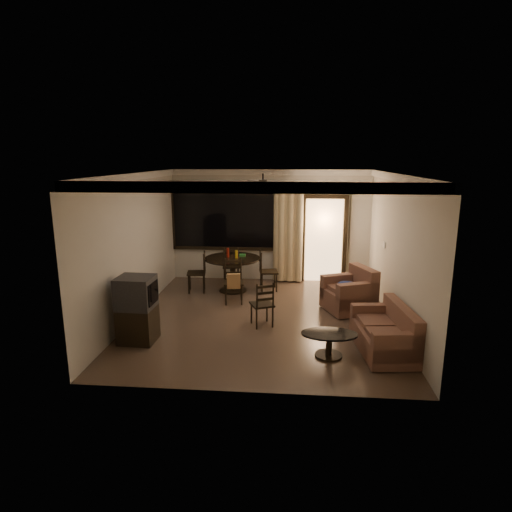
# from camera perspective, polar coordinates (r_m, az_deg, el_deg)

# --- Properties ---
(ground) EXTENTS (5.50, 5.50, 0.00)m
(ground) POSITION_cam_1_polar(r_m,az_deg,el_deg) (8.52, 0.86, -8.23)
(ground) COLOR #7F6651
(ground) RESTS_ON ground
(room_shell) EXTENTS (5.50, 6.70, 5.50)m
(room_shell) POSITION_cam_1_polar(r_m,az_deg,el_deg) (9.77, 5.12, 5.58)
(room_shell) COLOR beige
(room_shell) RESTS_ON ground
(dining_table) EXTENTS (1.29, 1.29, 1.03)m
(dining_table) POSITION_cam_1_polar(r_m,az_deg,el_deg) (10.02, -3.12, -1.17)
(dining_table) COLOR black
(dining_table) RESTS_ON ground
(dining_chair_west) EXTENTS (0.48, 0.48, 0.95)m
(dining_chair_west) POSITION_cam_1_polar(r_m,az_deg,el_deg) (10.13, -7.85, -3.18)
(dining_chair_west) COLOR black
(dining_chair_west) RESTS_ON ground
(dining_chair_east) EXTENTS (0.48, 0.48, 0.95)m
(dining_chair_east) POSITION_cam_1_polar(r_m,az_deg,el_deg) (10.16, 1.62, -3.02)
(dining_chair_east) COLOR black
(dining_chair_east) RESTS_ON ground
(dining_chair_south) EXTENTS (0.48, 0.53, 0.95)m
(dining_chair_south) POSITION_cam_1_polar(r_m,az_deg,el_deg) (9.28, -3.01, -4.44)
(dining_chair_south) COLOR black
(dining_chair_south) RESTS_ON ground
(dining_chair_north) EXTENTS (0.48, 0.48, 0.95)m
(dining_chair_north) POSITION_cam_1_polar(r_m,az_deg,el_deg) (10.69, -3.32, -2.22)
(dining_chair_north) COLOR black
(dining_chair_north) RESTS_ON ground
(tv_cabinet) EXTENTS (0.63, 0.56, 1.14)m
(tv_cabinet) POSITION_cam_1_polar(r_m,az_deg,el_deg) (7.57, -15.58, -6.86)
(tv_cabinet) COLOR black
(tv_cabinet) RESTS_ON ground
(sofa) EXTENTS (0.90, 1.49, 0.76)m
(sofa) POSITION_cam_1_polar(r_m,az_deg,el_deg) (7.32, 17.03, -9.95)
(sofa) COLOR #4A2D22
(sofa) RESTS_ON ground
(armchair) EXTENTS (1.15, 1.15, 0.88)m
(armchair) POSITION_cam_1_polar(r_m,az_deg,el_deg) (9.00, 12.53, -4.91)
(armchair) COLOR #4A2D22
(armchair) RESTS_ON ground
(coffee_table) EXTENTS (0.89, 0.53, 0.39)m
(coffee_table) POSITION_cam_1_polar(r_m,az_deg,el_deg) (6.98, 9.71, -11.08)
(coffee_table) COLOR black
(coffee_table) RESTS_ON ground
(side_chair) EXTENTS (0.51, 0.51, 0.88)m
(side_chair) POSITION_cam_1_polar(r_m,az_deg,el_deg) (8.06, 0.83, -7.53)
(side_chair) COLOR black
(side_chair) RESTS_ON ground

